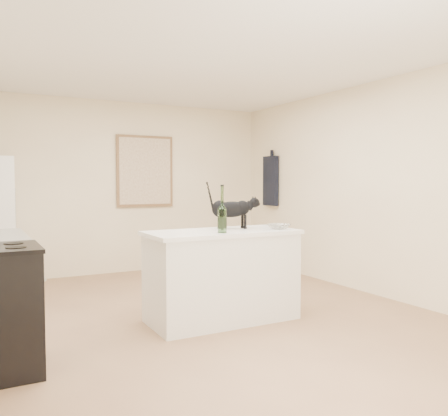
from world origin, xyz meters
TOP-DOWN VIEW (x-y plane):
  - floor at (0.00, 0.00)m, footprint 5.50×5.50m
  - ceiling at (0.00, 0.00)m, footprint 5.50×5.50m
  - wall_back at (0.00, 2.75)m, footprint 4.50×0.00m
  - wall_front at (0.00, -2.75)m, footprint 4.50×0.00m
  - wall_right at (2.25, 0.00)m, footprint 0.00×5.50m
  - island_base at (0.10, -0.20)m, footprint 1.44×0.67m
  - island_top at (0.10, -0.20)m, footprint 1.50×0.70m
  - artwork_frame at (0.30, 2.72)m, footprint 0.90×0.03m
  - artwork_canvas at (0.30, 2.70)m, footprint 0.82×0.00m
  - hanging_garment at (2.19, 2.05)m, footprint 0.08×0.34m
  - black_cat at (0.26, -0.10)m, footprint 0.53×0.23m
  - wine_bottle at (0.01, -0.38)m, footprint 0.11×0.11m
  - glass_bowl at (0.67, -0.36)m, footprint 0.28×0.28m
  - fridge_paper at (-1.60, 2.44)m, footprint 0.05×0.12m

SIDE VIEW (x-z plane):
  - floor at x=0.00m, z-range 0.00..0.00m
  - island_base at x=0.10m, z-range 0.00..0.86m
  - island_top at x=0.10m, z-range 0.86..0.90m
  - glass_bowl at x=0.67m, z-range 0.90..0.95m
  - black_cat at x=0.26m, z-range 0.90..1.26m
  - wine_bottle at x=0.01m, z-range 0.90..1.30m
  - fridge_paper at x=-1.60m, z-range 1.08..1.25m
  - wall_back at x=0.00m, z-range -0.95..3.55m
  - wall_front at x=0.00m, z-range -0.95..3.55m
  - wall_right at x=2.25m, z-range -1.45..4.05m
  - hanging_garment at x=2.19m, z-range 1.00..1.80m
  - artwork_frame at x=0.30m, z-range 1.00..2.10m
  - artwork_canvas at x=0.30m, z-range 1.04..2.06m
  - ceiling at x=0.00m, z-range 2.60..2.60m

